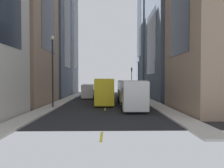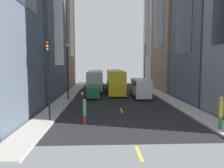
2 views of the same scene
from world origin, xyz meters
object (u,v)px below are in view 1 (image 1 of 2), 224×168
streetcar_yellow (105,88)px  delivery_van_white (89,90)px  pedestrian_waiting_curb (84,87)px  city_bus_white (130,91)px  traffic_light_near_corner (132,75)px  pedestrian_crossing_near (120,89)px  car_green_0 (123,94)px  pedestrian_walking_far (123,89)px

streetcar_yellow → delivery_van_white: streetcar_yellow is taller
delivery_van_white → pedestrian_waiting_curb: delivery_van_white is taller
city_bus_white → pedestrian_waiting_curb: bearing=-69.6°
pedestrian_waiting_curb → traffic_light_near_corner: (-12.46, 2.97, 3.12)m
city_bus_white → pedestrian_crossing_near: (-0.12, -23.19, -0.95)m
traffic_light_near_corner → city_bus_white: bearing=82.3°
car_green_0 → pedestrian_walking_far: (-0.63, -10.60, 0.26)m
traffic_light_near_corner → delivery_van_white: bearing=51.8°
pedestrian_waiting_curb → pedestrian_walking_far: bearing=168.8°
streetcar_yellow → car_green_0: streetcar_yellow is taller
pedestrian_crossing_near → pedestrian_waiting_curb: size_ratio=0.87×
city_bus_white → pedestrian_crossing_near: city_bus_white is taller
delivery_van_white → traffic_light_near_corner: (-9.55, -12.14, 3.02)m
car_green_0 → pedestrian_waiting_curb: 18.40m
delivery_van_white → traffic_light_near_corner: 15.74m
pedestrian_walking_far → pedestrian_waiting_curb: 11.30m
car_green_0 → traffic_light_near_corner: (-3.07, -12.84, 3.62)m
delivery_van_white → pedestrian_crossing_near: size_ratio=2.57×
car_green_0 → pedestrian_crossing_near: bearing=-90.7°
pedestrian_walking_far → city_bus_white: bearing=-28.2°
city_bus_white → car_green_0: size_ratio=2.63×
car_green_0 → traffic_light_near_corner: size_ratio=0.75×
pedestrian_walking_far → streetcar_yellow: bearing=-40.4°
pedestrian_walking_far → car_green_0: bearing=-30.0°
city_bus_white → pedestrian_walking_far: city_bus_white is taller
pedestrian_walking_far → pedestrian_crossing_near: bearing=161.9°
car_green_0 → pedestrian_waiting_curb: bearing=-59.3°
streetcar_yellow → traffic_light_near_corner: traffic_light_near_corner is taller
city_bus_white → pedestrian_walking_far: (-0.58, -20.11, -0.84)m
delivery_van_white → traffic_light_near_corner: bearing=-128.2°
pedestrian_crossing_near → streetcar_yellow: bearing=-56.8°
streetcar_yellow → pedestrian_walking_far: (-3.88, -15.67, -0.95)m
streetcar_yellow → pedestrian_waiting_curb: size_ratio=5.43×
city_bus_white → traffic_light_near_corner: (-3.01, -22.36, 2.52)m
streetcar_yellow → delivery_van_white: bearing=-60.8°
city_bus_white → delivery_van_white: city_bus_white is taller
pedestrian_walking_far → delivery_van_white: bearing=-62.2°
streetcar_yellow → pedestrian_waiting_curb: bearing=-73.6°
pedestrian_walking_far → pedestrian_waiting_curb: pedestrian_waiting_curb is taller
delivery_van_white → traffic_light_near_corner: size_ratio=0.80×
city_bus_white → car_green_0: city_bus_white is taller
traffic_light_near_corner → pedestrian_waiting_curb: bearing=-13.4°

